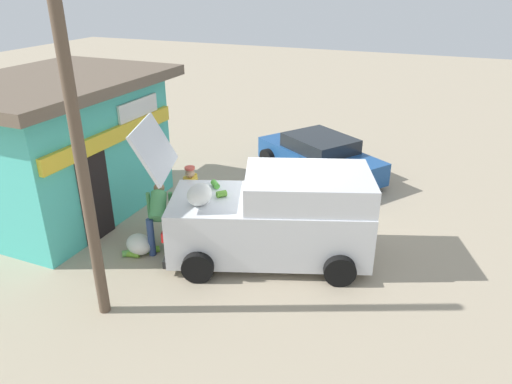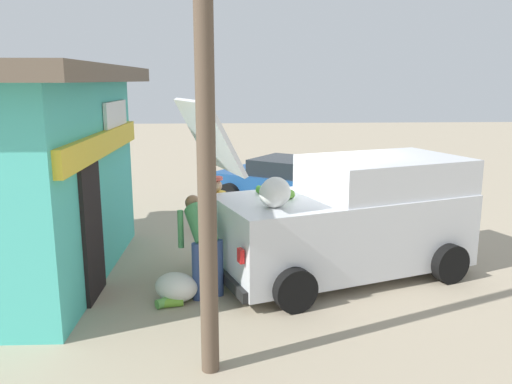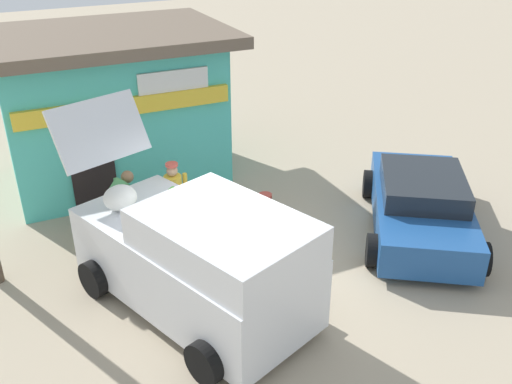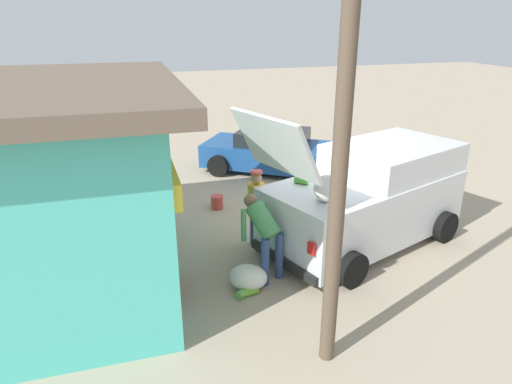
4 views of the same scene
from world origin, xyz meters
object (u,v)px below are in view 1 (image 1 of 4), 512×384
(paint_bucket, at_px, (220,188))
(unloaded_banana_pile, at_px, (139,245))
(parked_sedan, at_px, (319,157))
(vendor_standing, at_px, (191,195))
(storefront_bar, at_px, (62,146))
(customer_bending, at_px, (159,213))
(delivery_van, at_px, (275,216))

(paint_bucket, bearing_deg, unloaded_banana_pile, 175.98)
(parked_sedan, xyz_separation_m, paint_bucket, (-2.30, 2.22, -0.43))
(parked_sedan, height_order, vendor_standing, vendor_standing)
(storefront_bar, xyz_separation_m, customer_bending, (-0.81, -3.18, -0.86))
(delivery_van, xyz_separation_m, vendor_standing, (0.39, 2.22, -0.06))
(delivery_van, relative_size, paint_bucket, 15.65)
(vendor_standing, height_order, customer_bending, vendor_standing)
(delivery_van, bearing_deg, vendor_standing, 80.01)
(vendor_standing, bearing_deg, delivery_van, -99.99)
(delivery_van, relative_size, unloaded_banana_pile, 6.03)
(parked_sedan, relative_size, vendor_standing, 2.68)
(delivery_van, xyz_separation_m, customer_bending, (-0.69, 2.42, -0.07))
(delivery_van, distance_m, unloaded_banana_pile, 3.06)
(vendor_standing, xyz_separation_m, unloaded_banana_pile, (-1.38, 0.57, -0.72))
(customer_bending, bearing_deg, vendor_standing, -10.51)
(storefront_bar, height_order, paint_bucket, storefront_bar)
(vendor_standing, xyz_separation_m, customer_bending, (-1.08, 0.20, -0.01))
(unloaded_banana_pile, height_order, paint_bucket, unloaded_banana_pile)
(storefront_bar, distance_m, delivery_van, 5.66)
(unloaded_banana_pile, bearing_deg, paint_bucket, -4.02)
(delivery_van, bearing_deg, customer_bending, 105.89)
(parked_sedan, height_order, customer_bending, customer_bending)
(delivery_van, height_order, vendor_standing, delivery_van)
(delivery_van, bearing_deg, unloaded_banana_pile, 109.54)
(unloaded_banana_pile, bearing_deg, delivery_van, -70.46)
(vendor_standing, relative_size, paint_bucket, 5.07)
(vendor_standing, xyz_separation_m, paint_bucket, (2.13, 0.33, -0.75))
(storefront_bar, bearing_deg, unloaded_banana_pile, -111.52)
(storefront_bar, relative_size, parked_sedan, 1.27)
(customer_bending, xyz_separation_m, unloaded_banana_pile, (-0.30, 0.37, -0.71))
(vendor_standing, bearing_deg, storefront_bar, 94.63)
(parked_sedan, relative_size, customer_bending, 2.94)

